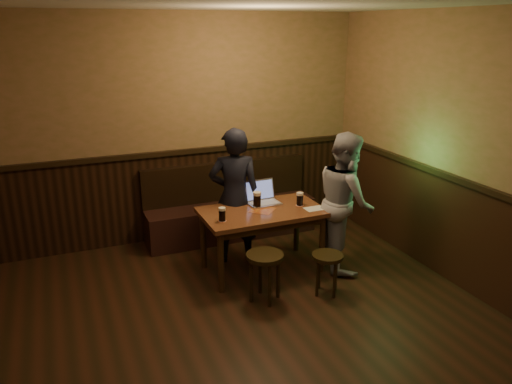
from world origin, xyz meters
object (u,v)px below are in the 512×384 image
object	(u,v)px
bench	(230,213)
person_grey	(345,201)
stool_left	(265,263)
pint_mid	(257,200)
pub_table	(262,218)
pint_left	(222,214)
laptop	(262,197)
pint_right	(300,199)
person_suit	(235,196)
stool_right	(327,262)

from	to	relation	value
bench	person_grey	xyz separation A→B (m)	(0.90, -1.31, 0.46)
stool_left	pint_mid	xyz separation A→B (m)	(0.22, 0.72, 0.40)
pub_table	pint_left	xyz separation A→B (m)	(-0.51, -0.14, 0.17)
stool_left	person_grey	world-z (taller)	person_grey
laptop	person_grey	bearing A→B (deg)	-32.69
laptop	pint_right	bearing A→B (deg)	-37.50
person_suit	laptop	bearing A→B (deg)	174.97
bench	person_suit	bearing A→B (deg)	-105.10
stool_right	person_suit	xyz separation A→B (m)	(-0.60, 1.08, 0.44)
stool_left	pint_right	world-z (taller)	pint_right
person_suit	pub_table	bearing A→B (deg)	137.57
pub_table	pint_left	world-z (taller)	pint_left
stool_left	pint_right	xyz separation A→B (m)	(0.68, 0.59, 0.39)
pint_left	pint_mid	world-z (taller)	pint_mid
pint_left	pub_table	bearing A→B (deg)	15.63
pint_right	pint_mid	bearing A→B (deg)	165.06
laptop	stool_right	bearing A→B (deg)	-74.53
pub_table	stool_left	bearing A→B (deg)	-111.22
pint_right	laptop	xyz separation A→B (m)	(-0.35, 0.25, -0.01)
pint_right	laptop	world-z (taller)	laptop
pint_mid	laptop	bearing A→B (deg)	47.19
stool_left	stool_right	world-z (taller)	stool_left
stool_right	pint_left	bearing A→B (deg)	146.78
pint_left	laptop	world-z (taller)	laptop
pub_table	person_suit	world-z (taller)	person_suit
stool_left	person_suit	world-z (taller)	person_suit
bench	person_suit	world-z (taller)	person_suit
pint_right	stool_right	bearing A→B (deg)	-93.26
laptop	person_suit	bearing A→B (deg)	154.80
pint_mid	pint_right	distance (m)	0.48
bench	laptop	bearing A→B (deg)	-83.73
pint_left	person_grey	size ratio (longest dim) A/B	0.10
person_suit	bench	bearing A→B (deg)	-87.44
pint_right	person_suit	xyz separation A→B (m)	(-0.64, 0.37, -0.00)
pub_table	stool_right	xyz separation A→B (m)	(0.40, -0.74, -0.27)
laptop	person_grey	world-z (taller)	person_grey
pint_mid	pint_right	xyz separation A→B (m)	(0.46, -0.12, -0.01)
bench	laptop	distance (m)	0.97
stool_left	bench	bearing A→B (deg)	82.00
pint_right	laptop	bearing A→B (deg)	145.01
bench	person_suit	distance (m)	0.89
pint_right	pub_table	bearing A→B (deg)	176.51
person_suit	pint_mid	bearing A→B (deg)	143.48
bench	stool_right	world-z (taller)	bench
person_grey	bench	bearing A→B (deg)	51.33
bench	stool_right	bearing A→B (deg)	-77.38
person_grey	pint_mid	bearing A→B (deg)	86.31
bench	pint_mid	distance (m)	1.08
pub_table	stool_right	world-z (taller)	pub_table
stool_right	pint_mid	bearing A→B (deg)	116.89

